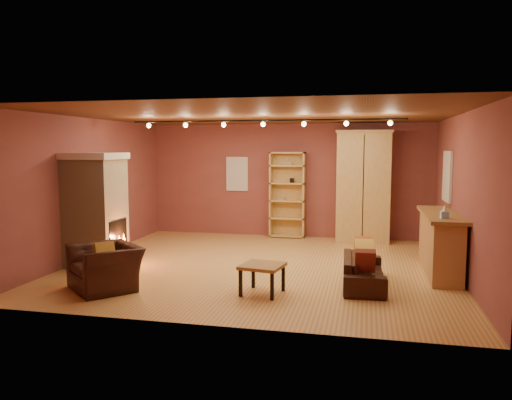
% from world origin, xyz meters
% --- Properties ---
extents(floor, '(7.00, 7.00, 0.00)m').
position_xyz_m(floor, '(0.00, 0.00, 0.00)').
color(floor, '#AE7C3D').
rests_on(floor, ground).
extents(ceiling, '(7.00, 7.00, 0.00)m').
position_xyz_m(ceiling, '(0.00, 0.00, 2.80)').
color(ceiling, brown).
rests_on(ceiling, back_wall).
extents(back_wall, '(7.00, 0.02, 2.80)m').
position_xyz_m(back_wall, '(0.00, 3.25, 1.40)').
color(back_wall, brown).
rests_on(back_wall, floor).
extents(left_wall, '(0.02, 6.50, 2.80)m').
position_xyz_m(left_wall, '(-3.50, 0.00, 1.40)').
color(left_wall, brown).
rests_on(left_wall, floor).
extents(right_wall, '(0.02, 6.50, 2.80)m').
position_xyz_m(right_wall, '(3.50, 0.00, 1.40)').
color(right_wall, brown).
rests_on(right_wall, floor).
extents(fireplace, '(1.01, 0.98, 2.12)m').
position_xyz_m(fireplace, '(-3.04, -0.60, 1.06)').
color(fireplace, '#C3B287').
rests_on(fireplace, floor).
extents(back_window, '(0.56, 0.04, 0.86)m').
position_xyz_m(back_window, '(-1.30, 3.23, 1.55)').
color(back_window, silver).
rests_on(back_window, back_wall).
extents(bookcase, '(0.86, 0.34, 2.11)m').
position_xyz_m(bookcase, '(0.02, 3.14, 1.07)').
color(bookcase, tan).
rests_on(bookcase, floor).
extents(armoire, '(1.28, 0.73, 2.61)m').
position_xyz_m(armoire, '(1.84, 2.92, 1.31)').
color(armoire, tan).
rests_on(armoire, floor).
extents(bar_counter, '(0.61, 2.25, 1.08)m').
position_xyz_m(bar_counter, '(3.20, 0.12, 0.55)').
color(bar_counter, tan).
rests_on(bar_counter, floor).
extents(tissue_box, '(0.14, 0.14, 0.23)m').
position_xyz_m(tissue_box, '(3.15, -0.61, 1.17)').
color(tissue_box, '#85B6D5').
rests_on(tissue_box, bar_counter).
extents(right_window, '(0.05, 0.90, 1.00)m').
position_xyz_m(right_window, '(3.47, 1.40, 1.65)').
color(right_window, silver).
rests_on(right_window, right_wall).
extents(loveseat, '(0.54, 1.65, 0.71)m').
position_xyz_m(loveseat, '(1.90, -0.96, 0.34)').
color(loveseat, black).
rests_on(loveseat, floor).
extents(armchair, '(1.25, 1.22, 0.93)m').
position_xyz_m(armchair, '(-2.05, -2.05, 0.47)').
color(armchair, black).
rests_on(armchair, floor).
extents(coffee_table, '(0.69, 0.69, 0.46)m').
position_xyz_m(coffee_table, '(0.40, -1.77, 0.39)').
color(coffee_table, olive).
rests_on(coffee_table, floor).
extents(track_rail, '(5.20, 0.09, 0.13)m').
position_xyz_m(track_rail, '(0.00, 0.20, 2.68)').
color(track_rail, black).
rests_on(track_rail, ceiling).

